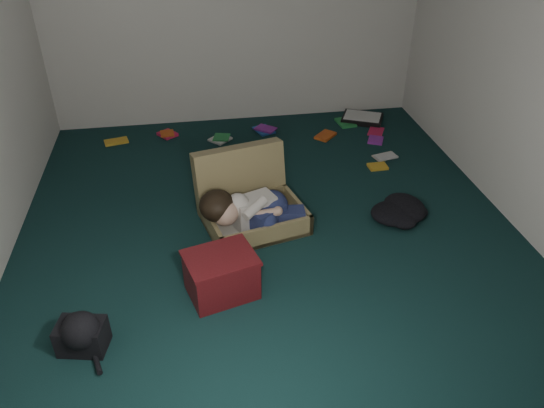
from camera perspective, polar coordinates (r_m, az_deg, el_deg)
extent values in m
plane|color=#0E2928|center=(4.32, -0.32, -2.82)|extent=(4.50, 4.50, 0.00)
plane|color=white|center=(5.86, -4.08, 20.89)|extent=(4.50, 0.00, 4.50)
plane|color=white|center=(1.81, 11.07, -10.73)|extent=(4.50, 0.00, 4.50)
plane|color=white|center=(4.46, 26.70, 13.66)|extent=(0.00, 4.50, 4.50)
cube|color=#917F4F|center=(4.30, -1.76, -1.57)|extent=(0.88, 0.72, 0.18)
cube|color=beige|center=(4.33, -1.75, -2.06)|extent=(0.80, 0.64, 0.02)
cube|color=#917F4F|center=(4.48, -3.48, 2.80)|extent=(0.81, 0.41, 0.57)
cube|color=beige|center=(4.22, -1.96, -0.71)|extent=(0.38, 0.30, 0.24)
sphere|color=tan|center=(4.09, -5.05, -0.93)|extent=(0.21, 0.21, 0.21)
ellipsoid|color=black|center=(4.11, -5.92, -0.18)|extent=(0.28, 0.29, 0.24)
ellipsoid|color=navy|center=(4.28, 0.05, -0.16)|extent=(0.25, 0.29, 0.24)
cube|color=navy|center=(4.17, -0.41, -1.39)|extent=(0.32, 0.28, 0.15)
cube|color=navy|center=(4.23, 1.72, -1.28)|extent=(0.27, 0.15, 0.12)
sphere|color=white|center=(4.30, 2.80, -0.98)|extent=(0.12, 0.12, 0.12)
sphere|color=white|center=(4.25, 3.24, -1.64)|extent=(0.11, 0.11, 0.11)
cylinder|color=tan|center=(4.10, -0.52, -1.00)|extent=(0.21, 0.11, 0.07)
cube|color=#511014|center=(3.66, -5.47, -7.74)|extent=(0.52, 0.45, 0.30)
cube|color=#511014|center=(3.56, -5.61, -5.80)|extent=(0.54, 0.48, 0.02)
cube|color=black|center=(6.27, 9.68, 9.06)|extent=(0.55, 0.49, 0.06)
cube|color=white|center=(6.25, 9.71, 9.32)|extent=(0.49, 0.44, 0.01)
cube|color=gold|center=(5.92, -16.40, 6.45)|extent=(0.20, 0.15, 0.02)
cube|color=#CF1B46|center=(5.94, -11.17, 7.33)|extent=(0.25, 0.24, 0.02)
cube|color=silver|center=(5.76, -5.60, 6.94)|extent=(0.20, 0.23, 0.02)
cube|color=#1F52AA|center=(5.94, -0.89, 7.94)|extent=(0.21, 0.24, 0.02)
cube|color=#CB4E17|center=(5.83, 5.77, 7.28)|extent=(0.25, 0.23, 0.02)
cube|color=#25893E|center=(6.17, 7.92, 8.66)|extent=(0.21, 0.17, 0.02)
cube|color=purple|center=(5.81, 11.08, 6.73)|extent=(0.25, 0.24, 0.02)
cube|color=beige|center=(5.51, 12.07, 5.06)|extent=(0.18, 0.22, 0.02)
cube|color=gold|center=(5.29, 11.30, 3.95)|extent=(0.22, 0.24, 0.02)
cube|color=#CF1B46|center=(6.02, 11.12, 7.68)|extent=(0.24, 0.22, 0.02)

